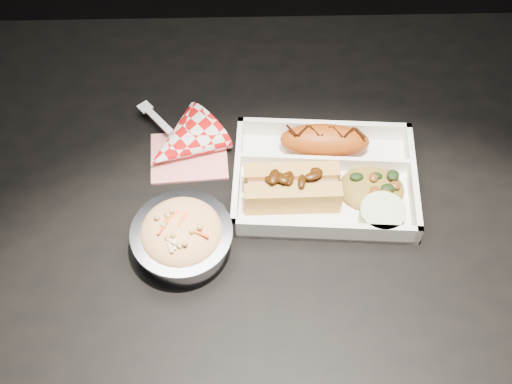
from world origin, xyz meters
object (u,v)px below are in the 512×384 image
food_tray (324,181)px  foil_coleslaw_cup (182,236)px  fried_pastry (325,141)px  napkin_fork (182,145)px  hotdog (292,186)px  dining_table (306,245)px

food_tray → foil_coleslaw_cup: size_ratio=2.00×
fried_pastry → napkin_fork: napkin_fork is taller
food_tray → napkin_fork: napkin_fork is taller
foil_coleslaw_cup → napkin_fork: bearing=93.1°
fried_pastry → hotdog: size_ratio=0.98×
food_tray → fried_pastry: 0.06m
food_tray → fried_pastry: (0.00, 0.06, 0.02)m
napkin_fork → food_tray: bearing=32.9°
foil_coleslaw_cup → food_tray: bearing=26.9°
fried_pastry → dining_table: bearing=-104.2°
foil_coleslaw_cup → napkin_fork: (-0.01, 0.16, -0.02)m
fried_pastry → hotdog: hotdog is taller
dining_table → fried_pastry: fried_pastry is taller
fried_pastry → hotdog: (-0.05, -0.08, 0.00)m
foil_coleslaw_cup → dining_table: bearing=16.9°
dining_table → napkin_fork: bearing=148.5°
fried_pastry → food_tray: bearing=-94.0°
dining_table → hotdog: 0.13m
dining_table → foil_coleslaw_cup: size_ratio=9.16×
food_tray → napkin_fork: 0.21m
hotdog → foil_coleslaw_cup: (-0.15, -0.07, -0.00)m
food_tray → foil_coleslaw_cup: (-0.19, -0.10, 0.02)m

